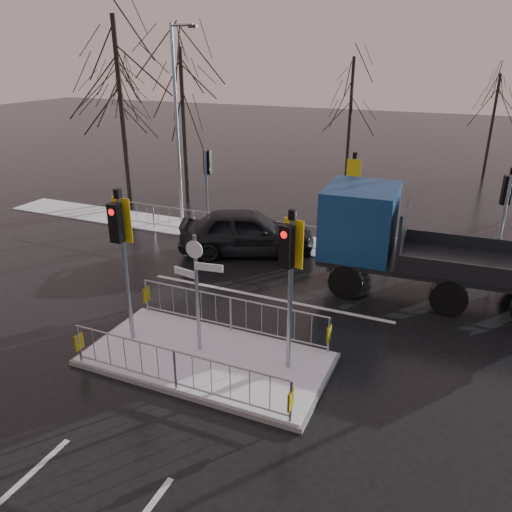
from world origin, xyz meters
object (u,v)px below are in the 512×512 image
at_px(traffic_island, 206,347).
at_px(car_far_lane, 247,231).
at_px(flatbed_truck, 391,238).
at_px(street_lamp_left, 178,119).

xyz_separation_m(traffic_island, car_far_lane, (-2.08, 6.98, 0.47)).
bearing_deg(flatbed_truck, street_lamp_left, 160.17).
height_order(traffic_island, flatbed_truck, traffic_island).
height_order(traffic_island, street_lamp_left, street_lamp_left).
xyz_separation_m(car_far_lane, flatbed_truck, (5.42, -1.01, 0.88)).
height_order(flatbed_truck, street_lamp_left, street_lamp_left).
height_order(car_far_lane, flatbed_truck, flatbed_truck).
bearing_deg(street_lamp_left, traffic_island, -55.93).
bearing_deg(street_lamp_left, flatbed_truck, -19.83).
xyz_separation_m(traffic_island, flatbed_truck, (3.34, 5.97, 1.35)).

